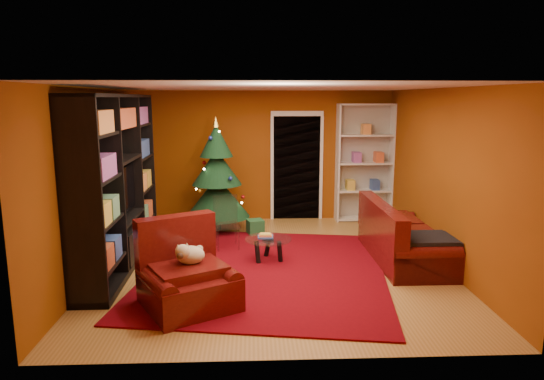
{
  "coord_description": "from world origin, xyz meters",
  "views": [
    {
      "loc": [
        -0.31,
        -6.97,
        2.45
      ],
      "look_at": [
        0.0,
        0.4,
        1.05
      ],
      "focal_mm": 32.0,
      "sensor_mm": 36.0,
      "label": 1
    }
  ],
  "objects_px": {
    "dog": "(190,255)",
    "coffee_table": "(268,250)",
    "rug": "(267,270)",
    "acrylic_chair": "(227,226)",
    "gift_box_red": "(210,222)",
    "armchair": "(189,274)",
    "sofa": "(405,231)",
    "media_unit": "(117,182)",
    "christmas_tree": "(217,176)",
    "gift_box_teal": "(192,225)",
    "white_bookshelf": "(365,163)",
    "gift_box_green": "(255,227)"
  },
  "relations": [
    {
      "from": "christmas_tree",
      "to": "coffee_table",
      "type": "xyz_separation_m",
      "value": [
        0.89,
        -1.83,
        -0.85
      ]
    },
    {
      "from": "dog",
      "to": "acrylic_chair",
      "type": "bearing_deg",
      "value": 52.5
    },
    {
      "from": "christmas_tree",
      "to": "sofa",
      "type": "distance_m",
      "value": 3.55
    },
    {
      "from": "rug",
      "to": "dog",
      "type": "relative_size",
      "value": 9.67
    },
    {
      "from": "media_unit",
      "to": "armchair",
      "type": "distance_m",
      "value": 2.18
    },
    {
      "from": "gift_box_green",
      "to": "gift_box_red",
      "type": "distance_m",
      "value": 1.0
    },
    {
      "from": "media_unit",
      "to": "sofa",
      "type": "height_order",
      "value": "media_unit"
    },
    {
      "from": "dog",
      "to": "christmas_tree",
      "type": "bearing_deg",
      "value": 59.35
    },
    {
      "from": "christmas_tree",
      "to": "white_bookshelf",
      "type": "distance_m",
      "value": 2.98
    },
    {
      "from": "media_unit",
      "to": "armchair",
      "type": "xyz_separation_m",
      "value": [
        1.21,
        -1.61,
        -0.83
      ]
    },
    {
      "from": "rug",
      "to": "coffee_table",
      "type": "bearing_deg",
      "value": 84.87
    },
    {
      "from": "rug",
      "to": "gift_box_red",
      "type": "bearing_deg",
      "value": 112.97
    },
    {
      "from": "gift_box_green",
      "to": "white_bookshelf",
      "type": "xyz_separation_m",
      "value": [
        2.2,
        0.99,
        1.03
      ]
    },
    {
      "from": "sofa",
      "to": "rug",
      "type": "bearing_deg",
      "value": 101.01
    },
    {
      "from": "media_unit",
      "to": "gift_box_red",
      "type": "distance_m",
      "value": 2.56
    },
    {
      "from": "gift_box_teal",
      "to": "gift_box_green",
      "type": "xyz_separation_m",
      "value": [
        1.16,
        -0.17,
        -0.01
      ]
    },
    {
      "from": "white_bookshelf",
      "to": "coffee_table",
      "type": "xyz_separation_m",
      "value": [
        -2.02,
        -2.48,
        -0.98
      ]
    },
    {
      "from": "dog",
      "to": "coffee_table",
      "type": "relative_size",
      "value": 0.56
    },
    {
      "from": "dog",
      "to": "armchair",
      "type": "bearing_deg",
      "value": -135.0
    },
    {
      "from": "media_unit",
      "to": "christmas_tree",
      "type": "distance_m",
      "value": 2.27
    },
    {
      "from": "white_bookshelf",
      "to": "coffee_table",
      "type": "distance_m",
      "value": 3.35
    },
    {
      "from": "gift_box_teal",
      "to": "sofa",
      "type": "relative_size",
      "value": 0.15
    },
    {
      "from": "gift_box_green",
      "to": "coffee_table",
      "type": "relative_size",
      "value": 0.39
    },
    {
      "from": "dog",
      "to": "acrylic_chair",
      "type": "xyz_separation_m",
      "value": [
        0.32,
        2.19,
        -0.23
      ]
    },
    {
      "from": "gift_box_teal",
      "to": "coffee_table",
      "type": "bearing_deg",
      "value": -50.82
    },
    {
      "from": "media_unit",
      "to": "sofa",
      "type": "relative_size",
      "value": 1.55
    },
    {
      "from": "white_bookshelf",
      "to": "armchair",
      "type": "distance_m",
      "value": 5.14
    },
    {
      "from": "sofa",
      "to": "acrylic_chair",
      "type": "height_order",
      "value": "sofa"
    },
    {
      "from": "armchair",
      "to": "sofa",
      "type": "distance_m",
      "value": 3.48
    },
    {
      "from": "media_unit",
      "to": "gift_box_teal",
      "type": "relative_size",
      "value": 10.65
    },
    {
      "from": "armchair",
      "to": "white_bookshelf",
      "type": "bearing_deg",
      "value": 24.48
    },
    {
      "from": "rug",
      "to": "dog",
      "type": "bearing_deg",
      "value": -130.05
    },
    {
      "from": "gift_box_green",
      "to": "coffee_table",
      "type": "distance_m",
      "value": 1.5
    },
    {
      "from": "dog",
      "to": "coffee_table",
      "type": "xyz_separation_m",
      "value": [
        0.98,
        1.55,
        -0.44
      ]
    },
    {
      "from": "gift_box_teal",
      "to": "white_bookshelf",
      "type": "relative_size",
      "value": 0.13
    },
    {
      "from": "media_unit",
      "to": "dog",
      "type": "xyz_separation_m",
      "value": [
        1.23,
        -1.54,
        -0.62
      ]
    },
    {
      "from": "gift_box_green",
      "to": "white_bookshelf",
      "type": "bearing_deg",
      "value": 24.29
    },
    {
      "from": "rug",
      "to": "acrylic_chair",
      "type": "height_order",
      "value": "acrylic_chair"
    },
    {
      "from": "media_unit",
      "to": "gift_box_green",
      "type": "distance_m",
      "value": 2.75
    },
    {
      "from": "sofa",
      "to": "coffee_table",
      "type": "height_order",
      "value": "sofa"
    },
    {
      "from": "rug",
      "to": "white_bookshelf",
      "type": "distance_m",
      "value": 3.75
    },
    {
      "from": "gift_box_teal",
      "to": "gift_box_red",
      "type": "distance_m",
      "value": 0.43
    },
    {
      "from": "dog",
      "to": "sofa",
      "type": "height_order",
      "value": "sofa"
    },
    {
      "from": "media_unit",
      "to": "white_bookshelf",
      "type": "bearing_deg",
      "value": 29.59
    },
    {
      "from": "gift_box_green",
      "to": "sofa",
      "type": "bearing_deg",
      "value": -33.35
    },
    {
      "from": "armchair",
      "to": "christmas_tree",
      "type": "bearing_deg",
      "value": 59.06
    },
    {
      "from": "gift_box_teal",
      "to": "coffee_table",
      "type": "height_order",
      "value": "coffee_table"
    },
    {
      "from": "christmas_tree",
      "to": "armchair",
      "type": "xyz_separation_m",
      "value": [
        -0.11,
        -3.44,
        -0.61
      ]
    },
    {
      "from": "coffee_table",
      "to": "armchair",
      "type": "bearing_deg",
      "value": -121.65
    },
    {
      "from": "gift_box_red",
      "to": "sofa",
      "type": "distance_m",
      "value": 3.74
    }
  ]
}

